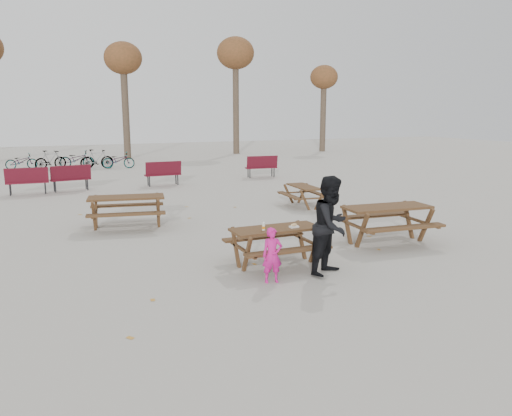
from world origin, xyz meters
name	(u,v)px	position (x,y,z in m)	size (l,w,h in m)	color
ground	(275,265)	(0.00, 0.00, 0.00)	(80.00, 80.00, 0.00)	gray
main_picnic_table	(276,237)	(0.00, 0.00, 0.59)	(1.80, 1.45, 0.78)	#351F13
food_tray	(294,227)	(0.34, -0.14, 0.79)	(0.18, 0.11, 0.04)	silver
bread_roll	(294,225)	(0.34, -0.14, 0.83)	(0.14, 0.06, 0.05)	tan
soda_bottle	(264,227)	(-0.32, -0.11, 0.85)	(0.07, 0.07, 0.17)	silver
child	(272,255)	(-0.51, -0.93, 0.51)	(0.37, 0.24, 1.02)	#C8197D
adult	(331,225)	(0.74, -0.91, 0.95)	(0.92, 0.72, 1.90)	black
picnic_table_east	(386,224)	(3.16, 0.53, 0.44)	(2.06, 1.66, 0.89)	#351F13
picnic_table_north	(127,212)	(-2.23, 4.58, 0.42)	(1.97, 1.59, 0.85)	#351F13
picnic_table_far	(304,196)	(3.60, 5.38, 0.34)	(1.57, 1.26, 0.67)	#351F13
park_bench_row	(138,174)	(-0.57, 12.00, 0.52)	(11.65, 1.64, 1.03)	#5A121F
bicycle_row	(75,160)	(-2.53, 19.88, 0.48)	(6.61, 2.59, 1.06)	black
tree_row	(120,62)	(0.90, 25.15, 6.19)	(32.17, 3.52, 8.26)	#382B21
fallen_leaves	(251,235)	(0.50, 2.50, 0.00)	(11.00, 11.00, 0.01)	#B77D2B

